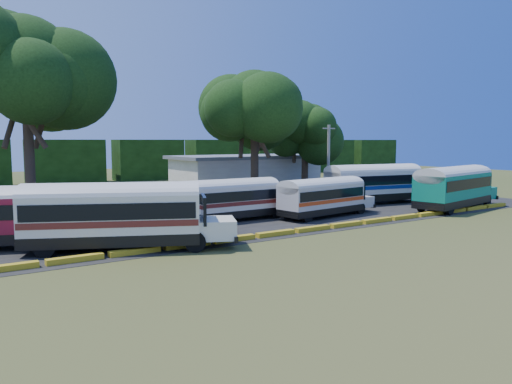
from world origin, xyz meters
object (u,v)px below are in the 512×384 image
tree_west (25,67)px  bus_cream_west (117,212)px  bus_teal (455,185)px  bus_white_red (324,195)px  bus_red (18,212)px

tree_west → bus_cream_west: bearing=-85.7°
bus_teal → bus_white_red: bearing=155.4°
bus_cream_west → bus_teal: size_ratio=0.98×
bus_cream_west → bus_white_red: bearing=33.8°
bus_white_red → tree_west: tree_west is taller
bus_red → bus_white_red: 21.34m
bus_red → bus_white_red: size_ratio=1.13×
tree_west → bus_teal: bearing=-30.2°
bus_white_red → bus_teal: (12.17, -3.02, 0.41)m
bus_cream_west → tree_west: (-1.32, 17.49, 9.56)m
bus_red → bus_white_red: bus_red is taller
bus_red → bus_cream_west: size_ratio=0.94×
bus_red → tree_west: (2.98, 13.83, 9.67)m
bus_cream_west → bus_white_red: bus_cream_west is taller
bus_red → bus_teal: bearing=15.2°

